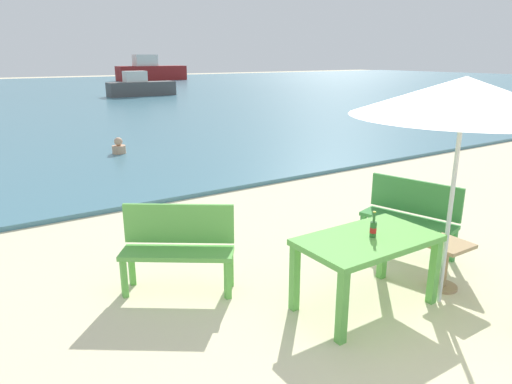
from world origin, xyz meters
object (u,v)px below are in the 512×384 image
object	(u,v)px
swimmer_person	(119,147)
boat_fishing_trawler	(151,71)
bench_green_right	(411,212)
bench_green_left	(178,243)
picnic_table_green	(367,247)
side_table_wood	(446,258)
patio_umbrella	(464,97)
beer_bottle_amber	(373,228)
boat_barge	(141,87)

from	to	relation	value
swimmer_person	boat_fishing_trawler	distance (m)	36.93
bench_green_right	bench_green_left	bearing A→B (deg)	166.34
picnic_table_green	bench_green_left	size ratio (longest dim) A/B	1.18
side_table_wood	bench_green_left	bearing A→B (deg)	146.89
patio_umbrella	boat_fishing_trawler	bearing A→B (deg)	72.73
picnic_table_green	beer_bottle_amber	size ratio (longest dim) A/B	5.28
swimmer_person	boat_fishing_trawler	bearing A→B (deg)	67.75
picnic_table_green	side_table_wood	xyz separation A→B (m)	(1.02, -0.21, -0.30)
side_table_wood	bench_green_left	world-z (taller)	bench_green_left
boat_fishing_trawler	boat_barge	size ratio (longest dim) A/B	1.66
beer_bottle_amber	bench_green_left	size ratio (longest dim) A/B	0.22
patio_umbrella	swimmer_person	distance (m)	9.26
picnic_table_green	side_table_wood	distance (m)	1.08
swimmer_person	boat_barge	size ratio (longest dim) A/B	0.10
beer_bottle_amber	side_table_wood	world-z (taller)	beer_bottle_amber
bench_green_left	picnic_table_green	bearing A→B (deg)	-44.25
picnic_table_green	boat_fishing_trawler	world-z (taller)	boat_fishing_trawler
side_table_wood	beer_bottle_amber	bearing A→B (deg)	168.96
bench_green_right	boat_fishing_trawler	size ratio (longest dim) A/B	0.18
boat_fishing_trawler	patio_umbrella	bearing A→B (deg)	-107.27
boat_fishing_trawler	bench_green_left	bearing A→B (deg)	-110.61
beer_bottle_amber	patio_umbrella	size ratio (longest dim) A/B	0.12
picnic_table_green	side_table_wood	bearing A→B (deg)	-11.47
bench_green_left	swimmer_person	world-z (taller)	bench_green_left
bench_green_right	beer_bottle_amber	bearing A→B (deg)	-154.66
beer_bottle_amber	bench_green_right	world-z (taller)	beer_bottle_amber
bench_green_right	swimmer_person	distance (m)	8.12
side_table_wood	bench_green_left	distance (m)	2.92
picnic_table_green	bench_green_right	world-z (taller)	bench_green_right
bench_green_left	boat_fishing_trawler	bearing A→B (deg)	69.39
bench_green_left	swimmer_person	distance (m)	7.48
picnic_table_green	patio_umbrella	world-z (taller)	patio_umbrella
picnic_table_green	side_table_wood	size ratio (longest dim) A/B	2.59
patio_umbrella	bench_green_left	distance (m)	3.20
patio_umbrella	bench_green_left	world-z (taller)	patio_umbrella
beer_bottle_amber	patio_umbrella	world-z (taller)	patio_umbrella
patio_umbrella	boat_barge	bearing A→B (deg)	76.74
bench_green_left	boat_barge	world-z (taller)	boat_barge
beer_bottle_amber	boat_fishing_trawler	world-z (taller)	boat_fishing_trawler
bench_green_right	boat_fishing_trawler	distance (m)	44.04
beer_bottle_amber	swimmer_person	xyz separation A→B (m)	(0.14, 8.70, -0.61)
patio_umbrella	side_table_wood	distance (m)	1.79
beer_bottle_amber	bench_green_left	distance (m)	2.05
swimmer_person	beer_bottle_amber	bearing A→B (deg)	-90.95
beer_bottle_amber	patio_umbrella	bearing A→B (deg)	-26.87
side_table_wood	bench_green_right	size ratio (longest dim) A/B	0.43
patio_umbrella	bench_green_right	xyz separation A→B (m)	(0.76, 1.04, -1.58)
bench_green_left	bench_green_right	bearing A→B (deg)	-13.66
patio_umbrella	picnic_table_green	bearing A→B (deg)	153.51
patio_umbrella	side_table_wood	size ratio (longest dim) A/B	4.26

